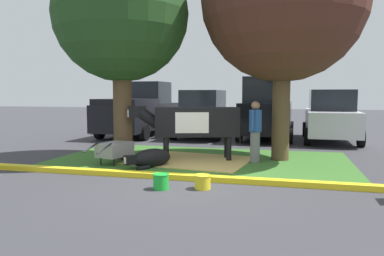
{
  "coord_description": "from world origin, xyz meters",
  "views": [
    {
      "loc": [
        2.1,
        -7.68,
        1.85
      ],
      "look_at": [
        -0.5,
        2.43,
        0.9
      ],
      "focal_mm": 34.81,
      "sensor_mm": 36.0,
      "label": 1
    }
  ],
  "objects_px": {
    "bucket_green": "(161,181)",
    "hatchback_white": "(331,116)",
    "cow_holstein": "(193,122)",
    "sedan_silver": "(203,114)",
    "suv_black": "(267,108)",
    "wheelbarrow": "(115,150)",
    "pickup_truck_black": "(140,111)",
    "bucket_yellow": "(203,182)",
    "shade_tree_right": "(283,0)",
    "shade_tree_left": "(121,15)",
    "calf_lying": "(150,158)",
    "person_handler": "(255,130)"
  },
  "relations": [
    {
      "from": "calf_lying",
      "to": "pickup_truck_black",
      "type": "distance_m",
      "value": 7.67
    },
    {
      "from": "wheelbarrow",
      "to": "hatchback_white",
      "type": "relative_size",
      "value": 0.36
    },
    {
      "from": "shade_tree_left",
      "to": "sedan_silver",
      "type": "relative_size",
      "value": 1.34
    },
    {
      "from": "shade_tree_left",
      "to": "suv_black",
      "type": "distance_m",
      "value": 7.6
    },
    {
      "from": "bucket_yellow",
      "to": "sedan_silver",
      "type": "bearing_deg",
      "value": 102.6
    },
    {
      "from": "person_handler",
      "to": "sedan_silver",
      "type": "bearing_deg",
      "value": 115.34
    },
    {
      "from": "suv_black",
      "to": "shade_tree_right",
      "type": "bearing_deg",
      "value": -82.94
    },
    {
      "from": "sedan_silver",
      "to": "suv_black",
      "type": "bearing_deg",
      "value": -0.18
    },
    {
      "from": "cow_holstein",
      "to": "sedan_silver",
      "type": "distance_m",
      "value": 5.86
    },
    {
      "from": "shade_tree_left",
      "to": "pickup_truck_black",
      "type": "bearing_deg",
      "value": 107.98
    },
    {
      "from": "bucket_green",
      "to": "hatchback_white",
      "type": "distance_m",
      "value": 9.58
    },
    {
      "from": "sedan_silver",
      "to": "hatchback_white",
      "type": "distance_m",
      "value": 5.19
    },
    {
      "from": "wheelbarrow",
      "to": "suv_black",
      "type": "bearing_deg",
      "value": 62.38
    },
    {
      "from": "calf_lying",
      "to": "person_handler",
      "type": "relative_size",
      "value": 0.74
    },
    {
      "from": "pickup_truck_black",
      "to": "wheelbarrow",
      "type": "bearing_deg",
      "value": -72.9
    },
    {
      "from": "calf_lying",
      "to": "cow_holstein",
      "type": "bearing_deg",
      "value": 57.99
    },
    {
      "from": "bucket_green",
      "to": "pickup_truck_black",
      "type": "relative_size",
      "value": 0.06
    },
    {
      "from": "shade_tree_right",
      "to": "cow_holstein",
      "type": "distance_m",
      "value": 4.12
    },
    {
      "from": "sedan_silver",
      "to": "suv_black",
      "type": "xyz_separation_m",
      "value": [
        2.73,
        -0.01,
        0.29
      ]
    },
    {
      "from": "calf_lying",
      "to": "suv_black",
      "type": "distance_m",
      "value": 7.54
    },
    {
      "from": "cow_holstein",
      "to": "suv_black",
      "type": "xyz_separation_m",
      "value": [
        1.72,
        5.77,
        0.2
      ]
    },
    {
      "from": "shade_tree_left",
      "to": "bucket_green",
      "type": "xyz_separation_m",
      "value": [
        2.17,
        -2.96,
        -3.87
      ]
    },
    {
      "from": "shade_tree_right",
      "to": "sedan_silver",
      "type": "distance_m",
      "value": 7.03
    },
    {
      "from": "wheelbarrow",
      "to": "sedan_silver",
      "type": "xyz_separation_m",
      "value": [
        0.84,
        6.84,
        0.6
      ]
    },
    {
      "from": "person_handler",
      "to": "hatchback_white",
      "type": "bearing_deg",
      "value": 65.43
    },
    {
      "from": "bucket_green",
      "to": "hatchback_white",
      "type": "bearing_deg",
      "value": 65.2
    },
    {
      "from": "suv_black",
      "to": "sedan_silver",
      "type": "bearing_deg",
      "value": 179.82
    },
    {
      "from": "wheelbarrow",
      "to": "bucket_green",
      "type": "relative_size",
      "value": 4.94
    },
    {
      "from": "wheelbarrow",
      "to": "hatchback_white",
      "type": "xyz_separation_m",
      "value": [
        6.03,
        6.5,
        0.6
      ]
    },
    {
      "from": "shade_tree_left",
      "to": "suv_black",
      "type": "relative_size",
      "value": 1.28
    },
    {
      "from": "cow_holstein",
      "to": "suv_black",
      "type": "bearing_deg",
      "value": 73.4
    },
    {
      "from": "shade_tree_left",
      "to": "bucket_yellow",
      "type": "height_order",
      "value": "shade_tree_left"
    },
    {
      "from": "bucket_yellow",
      "to": "suv_black",
      "type": "bearing_deg",
      "value": 85.01
    },
    {
      "from": "shade_tree_right",
      "to": "cow_holstein",
      "type": "height_order",
      "value": "shade_tree_right"
    },
    {
      "from": "shade_tree_left",
      "to": "bucket_green",
      "type": "relative_size",
      "value": 18.15
    },
    {
      "from": "hatchback_white",
      "to": "bucket_yellow",
      "type": "bearing_deg",
      "value": -110.87
    },
    {
      "from": "shade_tree_left",
      "to": "cow_holstein",
      "type": "bearing_deg",
      "value": 7.44
    },
    {
      "from": "shade_tree_right",
      "to": "suv_black",
      "type": "xyz_separation_m",
      "value": [
        -0.64,
        5.14,
        -3.13
      ]
    },
    {
      "from": "calf_lying",
      "to": "shade_tree_left",
      "type": "bearing_deg",
      "value": 140.17
    },
    {
      "from": "bucket_green",
      "to": "pickup_truck_black",
      "type": "xyz_separation_m",
      "value": [
        -4.1,
        8.9,
        0.95
      ]
    },
    {
      "from": "pickup_truck_black",
      "to": "hatchback_white",
      "type": "distance_m",
      "value": 8.11
    },
    {
      "from": "sedan_silver",
      "to": "suv_black",
      "type": "distance_m",
      "value": 2.74
    },
    {
      "from": "pickup_truck_black",
      "to": "suv_black",
      "type": "xyz_separation_m",
      "value": [
        5.65,
        0.09,
        0.16
      ]
    },
    {
      "from": "hatchback_white",
      "to": "shade_tree_left",
      "type": "bearing_deg",
      "value": -137.26
    },
    {
      "from": "hatchback_white",
      "to": "person_handler",
      "type": "bearing_deg",
      "value": -114.57
    },
    {
      "from": "wheelbarrow",
      "to": "sedan_silver",
      "type": "height_order",
      "value": "sedan_silver"
    },
    {
      "from": "person_handler",
      "to": "sedan_silver",
      "type": "relative_size",
      "value": 0.38
    },
    {
      "from": "bucket_yellow",
      "to": "hatchback_white",
      "type": "bearing_deg",
      "value": 69.13
    },
    {
      "from": "wheelbarrow",
      "to": "bucket_yellow",
      "type": "distance_m",
      "value": 3.42
    },
    {
      "from": "shade_tree_right",
      "to": "pickup_truck_black",
      "type": "distance_m",
      "value": 8.7
    }
  ]
}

